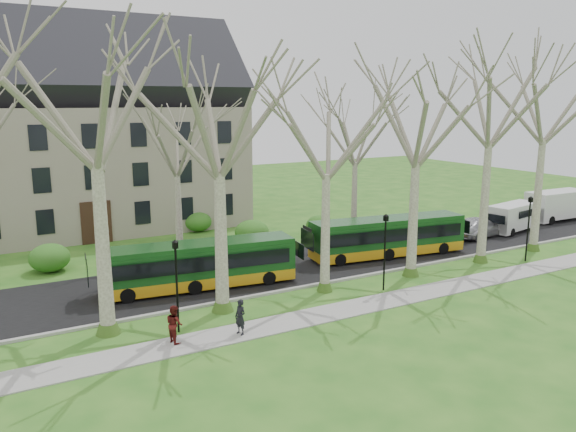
% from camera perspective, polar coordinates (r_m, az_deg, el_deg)
% --- Properties ---
extents(ground, '(120.00, 120.00, 0.00)m').
position_cam_1_polar(ground, '(30.08, -0.62, -8.82)').
color(ground, '#28611B').
rests_on(ground, ground).
extents(sidewalk, '(70.00, 2.00, 0.06)m').
position_cam_1_polar(sidewalk, '(28.04, 1.87, -10.31)').
color(sidewalk, gray).
rests_on(sidewalk, ground).
extents(road, '(80.00, 8.00, 0.06)m').
position_cam_1_polar(road, '(34.73, -5.00, -5.97)').
color(road, black).
rests_on(road, ground).
extents(curb, '(80.00, 0.25, 0.14)m').
position_cam_1_polar(curb, '(31.30, -1.95, -7.86)').
color(curb, '#A5A39E').
rests_on(curb, ground).
extents(building, '(26.50, 12.20, 16.00)m').
position_cam_1_polar(building, '(49.38, -20.69, 8.05)').
color(building, gray).
rests_on(building, ground).
extents(tree_row_verge, '(49.00, 7.00, 14.00)m').
position_cam_1_polar(tree_row_verge, '(28.66, -0.94, 4.60)').
color(tree_row_verge, gray).
rests_on(tree_row_verge, ground).
extents(tree_row_far, '(33.00, 7.00, 12.00)m').
position_cam_1_polar(tree_row_far, '(38.03, -10.42, 4.63)').
color(tree_row_far, gray).
rests_on(tree_row_far, ground).
extents(lamp_row, '(36.22, 0.22, 4.30)m').
position_cam_1_polar(lamp_row, '(28.44, 0.34, -4.57)').
color(lamp_row, black).
rests_on(lamp_row, ground).
extents(hedges, '(30.60, 8.60, 2.00)m').
position_cam_1_polar(hedges, '(40.86, -15.97, -2.29)').
color(hedges, '#1B5F1C').
rests_on(hedges, ground).
extents(bus_lead, '(11.03, 3.57, 2.71)m').
position_cam_1_polar(bus_lead, '(32.25, -8.98, -4.89)').
color(bus_lead, '#134317').
rests_on(bus_lead, road).
extents(bus_follow, '(11.13, 3.74, 2.73)m').
position_cam_1_polar(bus_follow, '(38.94, 10.11, -2.05)').
color(bus_follow, '#134317').
rests_on(bus_follow, road).
extents(sedan, '(5.50, 2.84, 1.53)m').
position_cam_1_polar(sedan, '(46.37, 18.84, -1.07)').
color(sedan, '#A9A9AE').
rests_on(sedan, road).
extents(van_a, '(5.45, 2.82, 2.26)m').
position_cam_1_polar(van_a, '(49.13, 21.92, -0.16)').
color(van_a, silver).
rests_on(van_a, road).
extents(van_b, '(6.11, 2.37, 2.64)m').
position_cam_1_polar(van_b, '(55.17, 25.65, 0.94)').
color(van_b, silver).
rests_on(van_b, road).
extents(pedestrian_a, '(0.57, 0.69, 1.64)m').
position_cam_1_polar(pedestrian_a, '(25.94, -4.87, -10.19)').
color(pedestrian_a, black).
rests_on(pedestrian_a, sidewalk).
extents(pedestrian_b, '(0.78, 0.93, 1.69)m').
position_cam_1_polar(pedestrian_b, '(25.53, -11.47, -10.69)').
color(pedestrian_b, '#511412').
rests_on(pedestrian_b, sidewalk).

